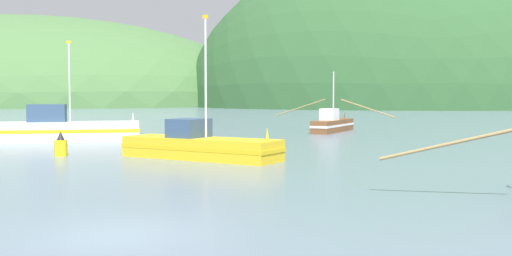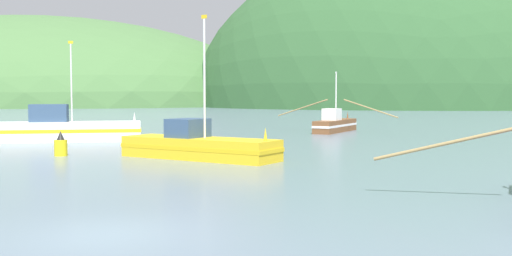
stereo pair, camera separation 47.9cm
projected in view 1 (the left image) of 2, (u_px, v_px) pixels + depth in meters
The scene contains 7 objects.
ground_plane at pixel (118, 235), 15.07m from camera, with size 600.00×600.00×0.00m, color slate.
hill_far_center at pixel (25, 104), 215.54m from camera, with size 179.38×143.50×61.50m, color #47703D.
hill_far_left at pixel (379, 106), 175.44m from camera, with size 115.44×92.35×89.38m, color #2D562D.
fishing_boat_brown at pixel (332, 124), 56.48m from camera, with size 11.78×8.32×5.70m.
fishing_boat_white at pixel (62, 129), 44.79m from camera, with size 10.85×7.36×7.56m.
fishing_boat_yellow at pixel (199, 146), 32.96m from camera, with size 9.70×4.69×7.86m.
channel_buoy at pixel (61, 146), 34.33m from camera, with size 0.74×0.74×1.43m.
Camera 1 is at (7.75, -13.18, 3.56)m, focal length 41.93 mm.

